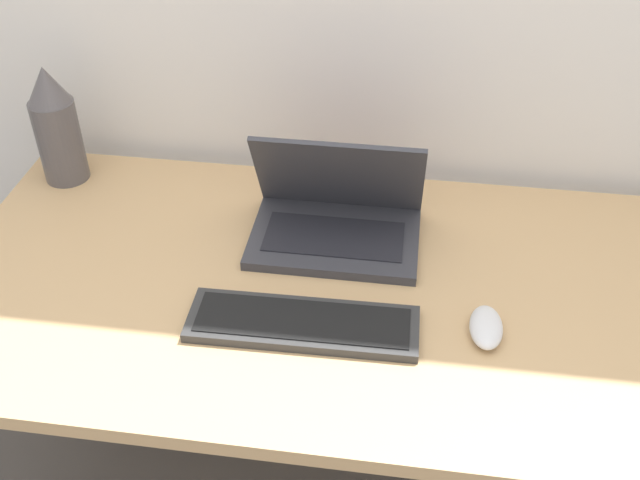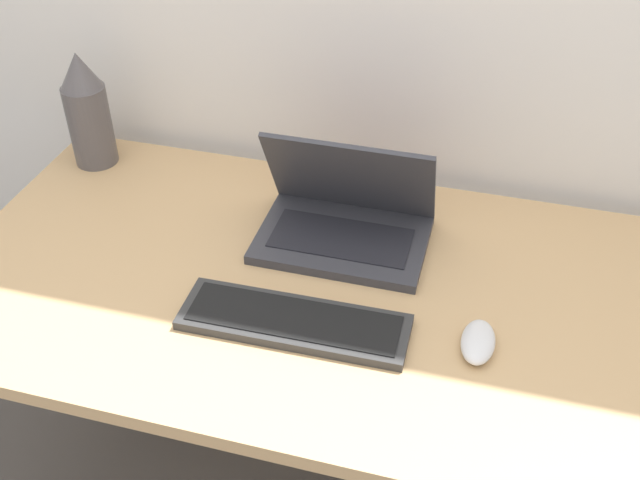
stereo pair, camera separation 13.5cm
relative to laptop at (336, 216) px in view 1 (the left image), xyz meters
The scene contains 5 objects.
desk 0.20m from the laptop, 90.14° to the right, with size 1.46×0.77×0.73m.
laptop is the anchor object (origin of this frame).
keyboard 0.28m from the laptop, 95.27° to the right, with size 0.41×0.13×0.02m.
mouse 0.38m from the laptop, 39.80° to the right, with size 0.06×0.11×0.03m.
vase 0.65m from the laptop, 168.21° to the left, with size 0.10×0.10×0.27m.
Camera 1 is at (0.14, -0.67, 1.66)m, focal length 42.00 mm.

